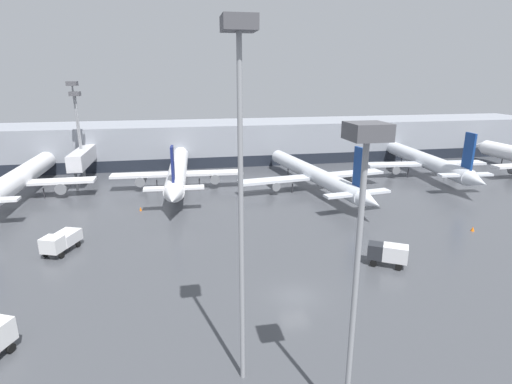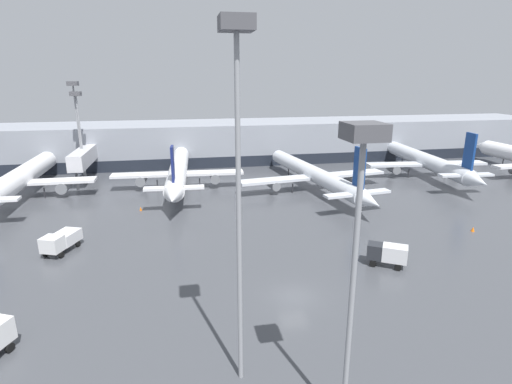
% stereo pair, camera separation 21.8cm
% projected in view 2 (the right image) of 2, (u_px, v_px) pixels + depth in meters
% --- Properties ---
extents(ground_plane, '(320.00, 320.00, 0.00)m').
position_uv_depth(ground_plane, '(294.00, 297.00, 36.27)').
color(ground_plane, '#424449').
extents(terminal_building, '(160.00, 29.42, 9.00)m').
position_uv_depth(terminal_building, '(221.00, 142.00, 93.39)').
color(terminal_building, gray).
rests_on(terminal_building, ground_plane).
extents(parked_jet_1, '(24.07, 36.93, 10.39)m').
position_uv_depth(parked_jet_1, '(427.00, 161.00, 78.72)').
color(parked_jet_1, silver).
rests_on(parked_jet_1, ground_plane).
extents(parked_jet_2, '(27.17, 38.59, 9.75)m').
position_uv_depth(parked_jet_2, '(314.00, 174.00, 69.62)').
color(parked_jet_2, silver).
rests_on(parked_jet_2, ground_plane).
extents(parked_jet_4, '(23.49, 38.43, 10.60)m').
position_uv_depth(parked_jet_4, '(19.00, 179.00, 64.55)').
color(parked_jet_4, white).
rests_on(parked_jet_4, ground_plane).
extents(parked_jet_5, '(23.01, 37.19, 9.75)m').
position_uv_depth(parked_jet_5, '(178.00, 171.00, 70.15)').
color(parked_jet_5, white).
rests_on(parked_jet_5, ground_plane).
extents(service_truck_0, '(3.73, 5.33, 2.37)m').
position_uv_depth(service_truck_0, '(61.00, 240.00, 45.16)').
color(service_truck_0, silver).
rests_on(service_truck_0, ground_plane).
extents(service_truck_2, '(4.27, 3.47, 2.36)m').
position_uv_depth(service_truck_2, '(387.00, 253.00, 41.75)').
color(service_truck_2, silver).
rests_on(service_truck_2, ground_plane).
extents(traffic_cone_0, '(0.46, 0.46, 0.59)m').
position_uv_depth(traffic_cone_0, '(473.00, 229.00, 51.40)').
color(traffic_cone_0, orange).
rests_on(traffic_cone_0, ground_plane).
extents(traffic_cone_1, '(0.36, 0.36, 0.58)m').
position_uv_depth(traffic_cone_1, '(141.00, 209.00, 59.33)').
color(traffic_cone_1, orange).
rests_on(traffic_cone_1, ground_plane).
extents(apron_light_mast_0, '(1.80, 1.80, 22.31)m').
position_uv_depth(apron_light_mast_0, '(238.00, 117.00, 21.81)').
color(apron_light_mast_0, gray).
rests_on(apron_light_mast_0, ground_plane).
extents(apron_light_mast_1, '(1.80, 1.80, 18.35)m').
position_uv_depth(apron_light_mast_1, '(75.00, 103.00, 73.37)').
color(apron_light_mast_1, gray).
rests_on(apron_light_mast_1, ground_plane).
extents(apron_light_mast_3, '(1.80, 1.80, 17.26)m').
position_uv_depth(apron_light_mast_3, '(359.00, 197.00, 19.11)').
color(apron_light_mast_3, gray).
rests_on(apron_light_mast_3, ground_plane).
extents(apron_light_mast_4, '(1.80, 1.80, 16.56)m').
position_uv_depth(apron_light_mast_4, '(78.00, 110.00, 73.34)').
color(apron_light_mast_4, gray).
rests_on(apron_light_mast_4, ground_plane).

